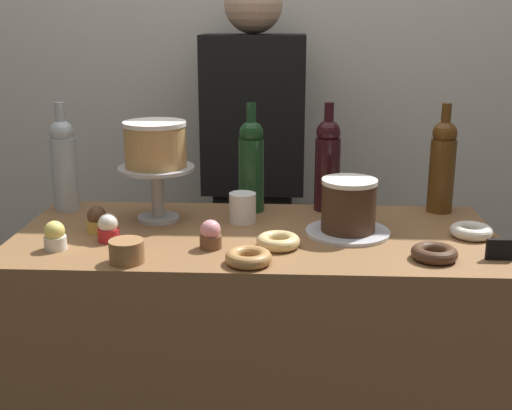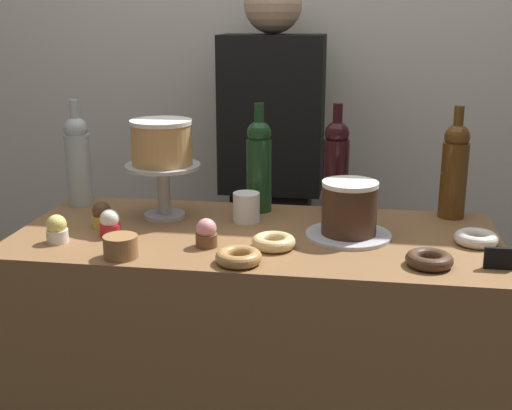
{
  "view_description": "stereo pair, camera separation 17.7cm",
  "coord_description": "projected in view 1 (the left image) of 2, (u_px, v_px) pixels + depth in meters",
  "views": [
    {
      "loc": [
        0.08,
        -1.7,
        1.46
      ],
      "look_at": [
        0.0,
        0.0,
        0.97
      ],
      "focal_mm": 46.52,
      "sensor_mm": 36.0,
      "label": 1
    },
    {
      "loc": [
        0.26,
        -1.68,
        1.46
      ],
      "look_at": [
        0.0,
        0.0,
        0.97
      ],
      "focal_mm": 46.52,
      "sensor_mm": 36.0,
      "label": 2
    }
  ],
  "objects": [
    {
      "name": "back_wall",
      "position": [
        267.0,
        60.0,
        2.52
      ],
      "size": [
        6.0,
        0.05,
        2.6
      ],
      "color": "silver",
      "rests_on": "ground_plane"
    },
    {
      "name": "display_counter",
      "position": [
        256.0,
        380.0,
        1.92
      ],
      "size": [
        1.3,
        0.58,
        0.89
      ],
      "color": "brown",
      "rests_on": "ground_plane"
    },
    {
      "name": "cake_stand_pedestal",
      "position": [
        157.0,
        184.0,
        1.88
      ],
      "size": [
        0.22,
        0.22,
        0.16
      ],
      "color": "#B2B2B7",
      "rests_on": "display_counter"
    },
    {
      "name": "white_layer_cake",
      "position": [
        155.0,
        144.0,
        1.85
      ],
      "size": [
        0.18,
        0.18,
        0.13
      ],
      "color": "tan",
      "rests_on": "cake_stand_pedestal"
    },
    {
      "name": "silver_serving_platter",
      "position": [
        348.0,
        232.0,
        1.79
      ],
      "size": [
        0.23,
        0.23,
        0.01
      ],
      "color": "silver",
      "rests_on": "display_counter"
    },
    {
      "name": "chocolate_round_cake",
      "position": [
        349.0,
        205.0,
        1.77
      ],
      "size": [
        0.15,
        0.15,
        0.14
      ],
      "color": "#3D2619",
      "rests_on": "silver_serving_platter"
    },
    {
      "name": "wine_bottle_dark_red",
      "position": [
        328.0,
        163.0,
        1.98
      ],
      "size": [
        0.08,
        0.08,
        0.33
      ],
      "color": "black",
      "rests_on": "display_counter"
    },
    {
      "name": "wine_bottle_amber",
      "position": [
        442.0,
        164.0,
        1.96
      ],
      "size": [
        0.08,
        0.08,
        0.33
      ],
      "color": "#5B3814",
      "rests_on": "display_counter"
    },
    {
      "name": "wine_bottle_clear",
      "position": [
        64.0,
        163.0,
        1.98
      ],
      "size": [
        0.08,
        0.08,
        0.33
      ],
      "color": "#B2BCC1",
      "rests_on": "display_counter"
    },
    {
      "name": "wine_bottle_green",
      "position": [
        251.0,
        164.0,
        1.97
      ],
      "size": [
        0.08,
        0.08,
        0.33
      ],
      "color": "#193D1E",
      "rests_on": "display_counter"
    },
    {
      "name": "cupcake_lemon",
      "position": [
        55.0,
        236.0,
        1.67
      ],
      "size": [
        0.06,
        0.06,
        0.07
      ],
      "color": "white",
      "rests_on": "display_counter"
    },
    {
      "name": "cupcake_chocolate",
      "position": [
        97.0,
        220.0,
        1.8
      ],
      "size": [
        0.06,
        0.06,
        0.07
      ],
      "color": "gold",
      "rests_on": "display_counter"
    },
    {
      "name": "cupcake_vanilla",
      "position": [
        108.0,
        228.0,
        1.73
      ],
      "size": [
        0.06,
        0.06,
        0.07
      ],
      "color": "red",
      "rests_on": "display_counter"
    },
    {
      "name": "cupcake_strawberry",
      "position": [
        211.0,
        235.0,
        1.67
      ],
      "size": [
        0.06,
        0.06,
        0.07
      ],
      "color": "brown",
      "rests_on": "display_counter"
    },
    {
      "name": "donut_maple",
      "position": [
        249.0,
        257.0,
        1.57
      ],
      "size": [
        0.11,
        0.11,
        0.03
      ],
      "color": "#B27F47",
      "rests_on": "display_counter"
    },
    {
      "name": "donut_sugar",
      "position": [
        471.0,
        231.0,
        1.77
      ],
      "size": [
        0.11,
        0.11,
        0.03
      ],
      "color": "silver",
      "rests_on": "display_counter"
    },
    {
      "name": "donut_chocolate",
      "position": [
        434.0,
        253.0,
        1.6
      ],
      "size": [
        0.11,
        0.11,
        0.03
      ],
      "color": "#472D1E",
      "rests_on": "display_counter"
    },
    {
      "name": "donut_glazed",
      "position": [
        278.0,
        241.0,
        1.68
      ],
      "size": [
        0.11,
        0.11,
        0.03
      ],
      "color": "#E0C17F",
      "rests_on": "display_counter"
    },
    {
      "name": "cookie_stack",
      "position": [
        127.0,
        251.0,
        1.58
      ],
      "size": [
        0.08,
        0.08,
        0.05
      ],
      "color": "olive",
      "rests_on": "display_counter"
    },
    {
      "name": "price_sign_chalkboard",
      "position": [
        501.0,
        250.0,
        1.6
      ],
      "size": [
        0.07,
        0.01,
        0.05
      ],
      "color": "black",
      "rests_on": "display_counter"
    },
    {
      "name": "coffee_cup_ceramic",
      "position": [
        243.0,
        208.0,
        1.88
      ],
      "size": [
        0.08,
        0.08,
        0.08
      ],
      "color": "white",
      "rests_on": "display_counter"
    },
    {
      "name": "barista_figure",
      "position": [
        254.0,
        192.0,
        2.43
      ],
      "size": [
        0.36,
        0.22,
        1.6
      ],
      "color": "black",
      "rests_on": "ground_plane"
    }
  ]
}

